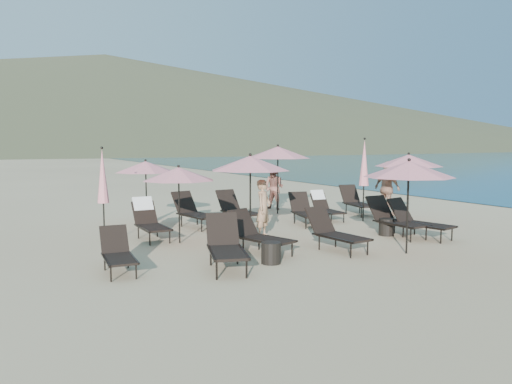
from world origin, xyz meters
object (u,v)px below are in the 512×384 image
lounger_7 (194,211)px  umbrella_open_0 (179,174)px  lounger_8 (237,209)px  beachgoer_a (264,208)px  lounger_0 (118,252)px  side_table_0 (271,253)px  lounger_1 (226,245)px  lounger_10 (325,206)px  umbrella_open_4 (278,152)px  umbrella_open_5 (409,169)px  lounger_3 (335,231)px  lounger_2 (259,234)px  lounger_9 (305,210)px  lounger_6 (149,220)px  umbrella_open_1 (250,163)px  umbrella_open_3 (146,167)px  beachgoer_b (274,188)px  lounger_5 (418,220)px  lounger_11 (357,201)px  side_table_1 (387,227)px  umbrella_open_2 (409,161)px  umbrella_closed_0 (364,163)px  beachgoer_c (387,188)px  lounger_4 (395,218)px  umbrella_closed_1 (103,177)px

lounger_7 → umbrella_open_0: 2.80m
lounger_8 → beachgoer_a: (-0.38, -2.36, 0.30)m
lounger_0 → side_table_0: bearing=-11.0°
lounger_1 → lounger_10: 7.10m
umbrella_open_4 → umbrella_open_5: umbrella_open_4 is taller
lounger_1 → lounger_3: size_ratio=1.11×
lounger_2 → lounger_7: lounger_7 is taller
lounger_2 → lounger_9: bearing=24.7°
lounger_0 → lounger_6: bearing=68.1°
lounger_7 → umbrella_open_1: (0.55, -2.61, 1.55)m
umbrella_open_3 → beachgoer_b: size_ratio=1.21×
lounger_5 → lounger_6: size_ratio=1.09×
lounger_7 → lounger_11: lounger_7 is taller
side_table_1 → lounger_2: bearing=-177.0°
umbrella_open_2 → side_table_0: size_ratio=4.91×
lounger_2 → side_table_0: 1.07m
umbrella_open_0 → beachgoer_a: bearing=-7.8°
umbrella_open_3 → side_table_0: size_ratio=4.46×
lounger_7 → side_table_1: size_ratio=4.03×
umbrella_closed_0 → umbrella_open_4: bearing=118.9°
lounger_10 → umbrella_open_0: (-5.64, -1.34, 1.33)m
umbrella_closed_0 → side_table_0: (-5.60, -3.50, -1.68)m
lounger_0 → beachgoer_c: (10.30, 3.27, 0.56)m
lounger_1 → umbrella_open_0: (0.06, 2.89, 1.29)m
lounger_4 → lounger_7: lounger_4 is taller
lounger_11 → umbrella_open_0: bearing=-154.7°
lounger_2 → lounger_11: (6.20, 3.83, 0.02)m
umbrella_open_1 → side_table_1: 4.24m
lounger_6 → beachgoer_c: (8.72, 0.19, 0.45)m
lounger_9 → umbrella_open_3: 5.18m
lounger_5 → umbrella_open_1: umbrella_open_1 is taller
lounger_6 → umbrella_closed_1: bearing=-171.1°
lounger_11 → umbrella_open_3: size_ratio=0.90×
lounger_0 → side_table_0: 3.16m
lounger_7 → side_table_0: bearing=-103.7°
lounger_0 → lounger_1: size_ratio=0.78×
lounger_7 → beachgoer_c: size_ratio=0.99×
side_table_1 → umbrella_open_5: bearing=-122.2°
umbrella_closed_0 → umbrella_open_3: bearing=156.8°
umbrella_open_4 → umbrella_closed_1: bearing=-159.2°
lounger_0 → umbrella_open_0: 3.28m
lounger_4 → umbrella_open_2: (1.99, 1.47, 1.51)m
lounger_0 → umbrella_closed_0: umbrella_closed_0 is taller
lounger_0 → umbrella_open_0: umbrella_open_0 is taller
umbrella_open_2 → beachgoer_c: (0.69, 1.63, -1.05)m
lounger_9 → umbrella_open_2: (3.04, -1.34, 1.55)m
umbrella_open_1 → umbrella_open_4: bearing=50.1°
lounger_10 → beachgoer_a: size_ratio=1.00×
umbrella_open_1 → beachgoer_b: 6.17m
umbrella_open_3 → umbrella_closed_1: 3.08m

